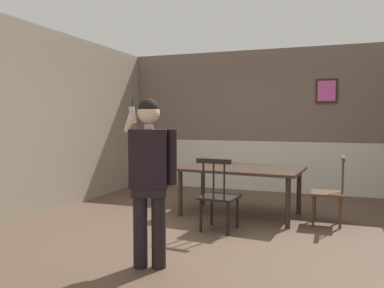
# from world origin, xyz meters

# --- Properties ---
(ground_plane) EXTENTS (6.49, 6.49, 0.00)m
(ground_plane) POSITION_xyz_m (0.00, 0.00, 0.00)
(ground_plane) COLOR brown
(room_back_partition) EXTENTS (5.79, 0.17, 2.83)m
(room_back_partition) POSITION_xyz_m (0.00, 2.95, 1.36)
(room_back_partition) COLOR #756056
(room_back_partition) RESTS_ON ground_plane
(room_left_partition) EXTENTS (0.13, 5.90, 2.83)m
(room_left_partition) POSITION_xyz_m (-2.89, -0.01, 1.41)
(room_left_partition) COLOR gray
(room_left_partition) RESTS_ON ground_plane
(dining_table) EXTENTS (1.89, 1.22, 0.73)m
(dining_table) POSITION_xyz_m (-0.04, 0.83, 0.65)
(dining_table) COLOR #38281E
(dining_table) RESTS_ON ground_plane
(chair_near_window) EXTENTS (0.43, 0.43, 0.95)m
(chair_near_window) POSITION_xyz_m (1.24, 0.72, 0.46)
(chair_near_window) COLOR #513823
(chair_near_window) RESTS_ON ground_plane
(chair_by_doorway) EXTENTS (0.50, 0.50, 0.96)m
(chair_by_doorway) POSITION_xyz_m (-0.13, -0.09, 0.46)
(chair_by_doorway) COLOR black
(chair_by_doorway) RESTS_ON ground_plane
(person_figure) EXTENTS (0.50, 0.29, 1.65)m
(person_figure) POSITION_xyz_m (-0.42, -1.51, 0.94)
(person_figure) COLOR black
(person_figure) RESTS_ON ground_plane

